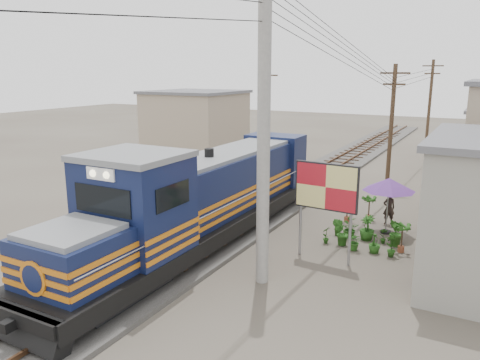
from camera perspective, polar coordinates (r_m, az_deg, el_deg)
The scene contains 14 objects.
ground at distance 17.52m, azimuth -7.07°, elevation -9.16°, with size 120.00×120.00×0.00m, color #473F35.
ballast at distance 25.85m, azimuth 5.86°, elevation -1.55°, with size 3.60×70.00×0.16m, color #595651.
track at distance 25.81m, azimuth 5.87°, elevation -1.17°, with size 1.15×70.00×0.12m.
locomotive at distance 18.00m, azimuth -4.73°, elevation -2.53°, with size 3.02×16.42×4.07m.
utility_pole_main at distance 14.08m, azimuth 2.91°, elevation 6.52°, with size 0.40×0.40×10.00m.
wooden_pole_mid at distance 27.74m, azimuth 17.96°, elevation 6.45°, with size 1.60×0.24×7.00m.
wooden_pole_far at distance 41.48m, azimuth 22.10°, elevation 8.52°, with size 1.60×0.24×7.50m.
wooden_pole_left at distance 34.47m, azimuth 3.45°, elevation 8.26°, with size 1.60×0.24×7.00m.
power_lines at distance 23.70m, azimuth 4.51°, elevation 15.41°, with size 9.65×19.00×3.30m.
shophouse_left at distance 35.29m, azimuth -5.40°, elevation 6.60°, with size 6.30×6.30×5.20m.
billboard at distance 16.51m, azimuth 10.45°, elevation -1.13°, with size 2.29×0.28×3.54m.
market_umbrella at distance 20.06m, azimuth 17.71°, elevation -0.57°, with size 2.74×2.74×2.36m.
vendor at distance 21.61m, azimuth 17.70°, elevation -3.29°, with size 0.54×0.35×1.47m, color black.
plant_nursery at distance 18.93m, azimuth 14.87°, elevation -6.34°, with size 3.02×1.97×1.09m.
Camera 1 is at (9.53, -13.12, 6.64)m, focal length 35.00 mm.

